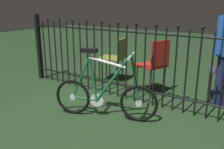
% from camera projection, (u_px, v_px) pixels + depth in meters
% --- Properties ---
extents(ground_plane, '(20.00, 20.00, 0.00)m').
position_uv_depth(ground_plane, '(103.00, 120.00, 3.10)').
color(ground_plane, '#1D331A').
extents(iron_fence, '(4.25, 0.07, 1.25)m').
position_uv_depth(iron_fence, '(130.00, 60.00, 3.59)').
color(iron_fence, black).
rests_on(iron_fence, ground).
extents(bicycle, '(1.30, 0.55, 0.90)m').
position_uv_depth(bicycle, '(104.00, 94.00, 3.10)').
color(bicycle, black).
rests_on(bicycle, ground).
extents(chair_red, '(0.52, 0.52, 0.89)m').
position_uv_depth(chair_red, '(155.00, 62.00, 3.87)').
color(chair_red, black).
rests_on(chair_red, ground).
extents(chair_olive, '(0.52, 0.52, 0.81)m').
position_uv_depth(chair_olive, '(115.00, 55.00, 4.55)').
color(chair_olive, black).
rests_on(chair_olive, ground).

